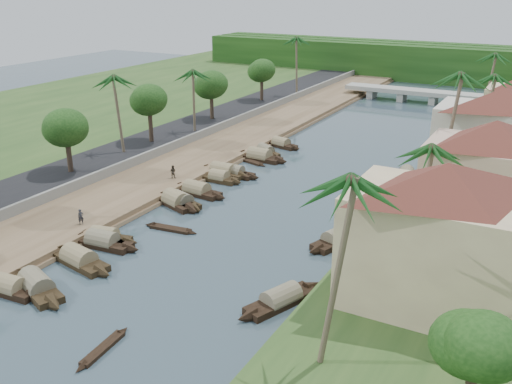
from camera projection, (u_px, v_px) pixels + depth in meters
The scene contains 46 objects.
ground at pixel (216, 249), 50.14m from camera, with size 220.00×220.00×0.00m, color #364751.
left_bank at pixel (194, 159), 73.60m from camera, with size 10.00×180.00×0.80m, color brown.
right_bank at pixel (480, 206), 57.85m from camera, with size 16.00×180.00×1.20m, color #26461C.
road at pixel (142, 148), 77.30m from camera, with size 8.00×180.00×1.40m, color black.
retaining_wall at pixel (168, 148), 75.15m from camera, with size 0.40×180.00×1.10m, color gray.
far_left_fill at pixel (9, 126), 89.19m from camera, with size 45.00×220.00×1.35m, color #26461C.
treeline at pixel (449, 63), 130.91m from camera, with size 120.00×14.00×8.00m.
bridge at pixel (418, 93), 108.70m from camera, with size 28.00×4.00×2.40m.
building_near at pixel (440, 235), 37.74m from camera, with size 14.85×14.85×10.20m.
building_mid at pixel (489, 173), 50.53m from camera, with size 14.11×14.11×9.70m.
building_far at pixel (498, 133), 62.39m from camera, with size 15.59×15.59×10.20m.
sampan_0 at pixel (37, 286), 43.25m from camera, with size 8.64×4.61×2.25m.
sampan_1 at pixel (10, 288), 42.98m from camera, with size 6.76×2.03×2.02m.
sampan_2 at pixel (79, 260), 47.32m from camera, with size 8.68×3.33×2.24m.
sampan_3 at pixel (103, 242), 50.47m from camera, with size 7.94×2.37×2.12m.
sampan_4 at pixel (104, 237), 51.35m from camera, with size 7.09×2.83×2.00m.
sampan_5 at pixel (176, 202), 59.58m from camera, with size 7.64×4.16×2.36m.
sampan_6 at pixel (181, 201), 59.63m from camera, with size 6.93×3.64×2.06m.
sampan_7 at pixel (197, 191), 62.65m from camera, with size 8.24×2.35×2.17m.
sampan_8 at pixel (219, 178), 66.61m from camera, with size 6.17×1.71×1.96m.
sampan_9 at pixel (233, 172), 68.60m from camera, with size 7.72×1.89×1.97m.
sampan_10 at pixel (223, 172), 68.74m from camera, with size 8.25×2.22×2.25m.
sampan_11 at pixel (259, 157), 74.51m from camera, with size 8.40×2.23×2.38m.
sampan_12 at pixel (266, 151), 77.05m from camera, with size 6.90×4.85×1.79m.
sampan_13 at pixel (281, 144), 80.28m from camera, with size 7.06×3.11×1.94m.
sampan_14 at pixel (281, 300), 41.43m from camera, with size 4.44×8.29×2.04m.
sampan_15 at pixel (337, 239), 51.01m from camera, with size 3.89×7.87×2.10m.
sampan_16 at pixel (407, 176), 67.31m from camera, with size 3.56×8.37×2.04m.
canoe_0 at pixel (103, 349), 36.44m from camera, with size 1.12×5.33×0.70m.
canoe_1 at pixel (171, 229), 53.85m from camera, with size 5.67×1.53×0.91m.
canoe_2 at pixel (250, 162), 73.59m from camera, with size 5.66×2.40×0.82m.
palm_0 at pixel (334, 182), 29.37m from camera, with size 3.20×3.20×13.12m.
palm_1 at pixel (426, 149), 43.94m from camera, with size 3.20×3.20×10.51m.
palm_2 at pixel (453, 77), 54.46m from camera, with size 3.20×3.20×14.12m.
palm_3 at pixel (490, 77), 72.10m from camera, with size 3.20×3.20×11.13m.
palm_5 at pixel (117, 79), 69.94m from camera, with size 3.20×3.20×11.09m.
palm_6 at pixel (193, 73), 80.36m from camera, with size 3.20×3.20×10.17m.
palm_7 at pixel (491, 56), 84.94m from camera, with size 3.20×3.20×12.07m.
palm_8 at pixel (298, 39), 105.43m from camera, with size 3.20×3.20×12.09m.
tree_2 at pixel (66, 129), 64.07m from camera, with size 5.05×5.05×7.22m.
tree_3 at pixel (149, 101), 76.07m from camera, with size 4.83×4.83×7.67m.
tree_4 at pixel (211, 85), 88.76m from camera, with size 5.07×5.07×7.42m.
tree_5 at pixel (262, 71), 102.56m from camera, with size 4.67×4.67×7.23m.
tree_7 at pixel (477, 346), 28.08m from camera, with size 4.03×4.03×5.85m.
person_near at pixel (81, 217), 52.93m from camera, with size 0.54×0.35×1.47m, color #27282E.
person_far at pixel (173, 172), 65.26m from camera, with size 0.73×0.57×1.51m, color #312C22.
Camera 1 is at (24.71, -37.98, 22.33)m, focal length 40.00 mm.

